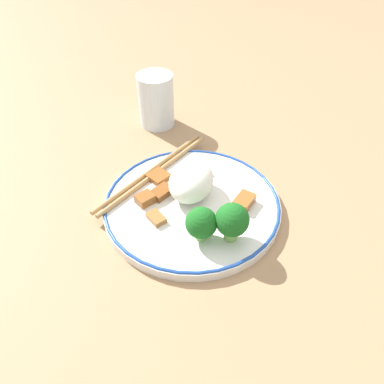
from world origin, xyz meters
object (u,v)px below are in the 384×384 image
Objects in this scene: plate at (192,205)px; broccoli_back_center at (232,221)px; broccoli_back_left at (201,223)px; chopsticks at (153,172)px; drinking_glass at (156,100)px.

broccoli_back_center reaches higher than plate.
broccoli_back_left is 0.16m from chopsticks.
chopsticks is at bearing 58.86° from broccoli_back_center.
drinking_glass reaches higher than plate.
broccoli_back_center is 0.34m from drinking_glass.
broccoli_back_center is at bearing -139.91° from drinking_glass.
plate is at bearing -118.03° from chopsticks.
drinking_glass is (0.27, 0.18, 0.01)m from broccoli_back_left.
chopsticks reaches higher than plate.
broccoli_back_center is at bearing -121.14° from chopsticks.
broccoli_back_center is (0.01, -0.04, 0.01)m from broccoli_back_left.
drinking_glass is (0.26, 0.22, 0.00)m from broccoli_back_center.
plate is 0.08m from broccoli_back_left.
broccoli_back_left is at bearing 108.67° from broccoli_back_center.
broccoli_back_center is at bearing -124.40° from plate.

